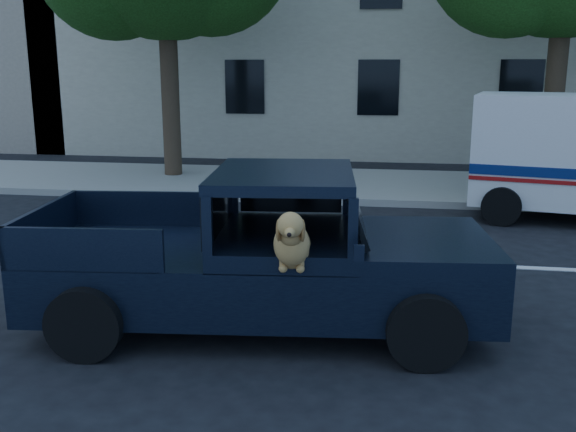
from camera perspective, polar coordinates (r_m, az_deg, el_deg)
ground at (r=6.60m, az=-4.02°, el=-12.23°), size 120.00×120.00×0.00m
far_sidewalk at (r=15.31m, az=3.70°, el=2.84°), size 60.00×4.00×0.15m
lane_stripes at (r=9.64m, az=12.34°, el=-4.13°), size 21.60×0.14×0.01m
building_main at (r=22.42m, az=13.75°, el=17.15°), size 26.00×6.00×9.00m
pickup_truck at (r=7.07m, az=-2.96°, el=-5.27°), size 5.05×2.66×1.75m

